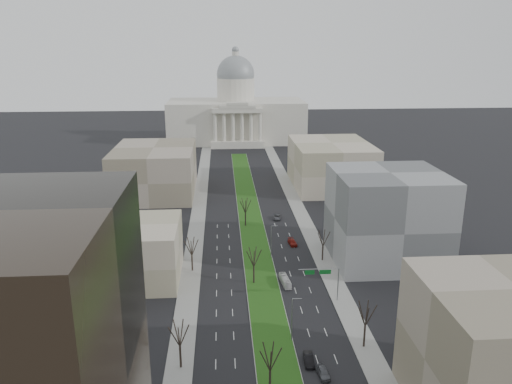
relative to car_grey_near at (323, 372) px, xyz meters
name	(u,v)px	position (x,y,z in m)	size (l,w,h in m)	color
ground	(252,226)	(-7.71, 76.09, -0.75)	(600.00, 600.00, 0.00)	black
median	(252,227)	(-7.71, 75.08, -0.64)	(8.00, 222.03, 0.20)	#999993
sidewalk_left	(193,259)	(-25.21, 51.09, -0.67)	(5.00, 330.00, 0.15)	gray
sidewalk_right	(321,256)	(9.79, 51.09, -0.67)	(5.00, 330.00, 0.15)	gray
capitol	(236,114)	(-7.71, 225.68, 15.56)	(80.00, 46.00, 55.00)	beige
building_beige_left	(126,252)	(-40.71, 41.09, 6.25)	(26.00, 22.00, 14.00)	tan
building_tan_right	(510,356)	(25.29, -11.91, 10.25)	(26.00, 24.00, 22.00)	gray
building_grey_right	(387,217)	(26.29, 48.09, 11.25)	(28.00, 26.00, 24.00)	slate
building_far_left	(155,170)	(-42.71, 116.09, 8.25)	(30.00, 40.00, 18.00)	gray
building_far_right	(331,165)	(27.29, 121.09, 8.25)	(30.00, 40.00, 18.00)	tan
tree_left_mid	(179,333)	(-24.91, 4.09, 6.25)	(5.40, 5.40, 9.72)	black
tree_left_far	(192,246)	(-24.91, 44.09, 6.10)	(5.28, 5.28, 9.50)	black
tree_right_mid	(366,313)	(9.49, 8.09, 6.41)	(5.52, 5.52, 9.94)	black
tree_right_far	(323,238)	(9.49, 48.09, 5.78)	(5.04, 5.04, 9.07)	black
tree_median_a	(270,357)	(-9.71, -3.91, 6.25)	(5.40, 5.40, 9.72)	black
tree_median_b	(254,257)	(-9.71, 36.09, 6.25)	(5.40, 5.40, 9.72)	black
tree_median_c	(245,205)	(-9.71, 76.09, 6.25)	(5.40, 5.40, 9.72)	black
streetlamp_median_b	(292,319)	(-3.94, 11.09, 4.06)	(1.90, 0.20, 9.16)	gray
streetlamp_median_c	(271,241)	(-3.94, 51.09, 4.06)	(1.90, 0.20, 9.16)	gray
mast_arm_signs	(326,276)	(5.78, 26.12, 5.36)	(9.12, 0.24, 8.09)	gray
car_grey_near	(323,372)	(0.00, 0.00, 0.00)	(1.76, 4.37, 1.49)	#4F5157
car_black	(309,359)	(-1.88, 3.84, 0.04)	(1.66, 4.75, 1.57)	black
car_red	(292,242)	(3.05, 59.60, -0.03)	(2.00, 4.91, 1.43)	maroon
car_grey_far	(277,217)	(1.16, 81.95, -0.06)	(2.26, 4.90, 1.36)	#4E4F56
box_van	(285,281)	(-2.21, 34.97, 0.22)	(1.61, 6.90, 1.92)	silver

